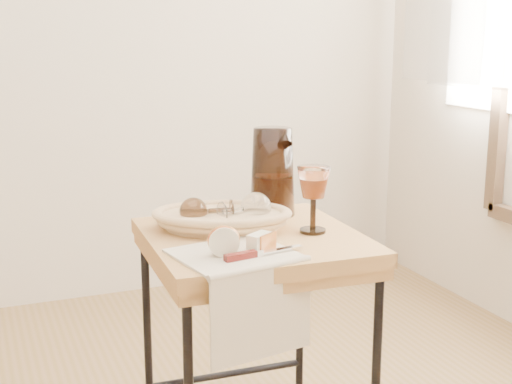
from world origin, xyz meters
name	(u,v)px	position (x,y,z in m)	size (l,w,h in m)	color
wall_back	(35,3)	(0.00, 1.80, 1.35)	(3.60, 0.00, 2.70)	beige
side_table	(253,356)	(0.37, 0.22, 0.35)	(0.55, 0.55, 0.71)	brown
tea_towel	(234,254)	(0.26, 0.07, 0.71)	(0.27, 0.24, 0.01)	silver
bread_basket	(222,220)	(0.31, 0.31, 0.73)	(0.34, 0.23, 0.05)	tan
goblet_lying_a	(210,211)	(0.28, 0.32, 0.76)	(0.13, 0.08, 0.08)	brown
goblet_lying_b	(242,209)	(0.36, 0.29, 0.76)	(0.14, 0.09, 0.09)	white
pitcher	(272,172)	(0.50, 0.40, 0.83)	(0.17, 0.25, 0.30)	black
wine_goblet	(313,199)	(0.53, 0.18, 0.80)	(0.09, 0.09, 0.18)	white
apple_half	(224,240)	(0.23, 0.07, 0.75)	(0.08, 0.04, 0.07)	red
apple_wedge	(260,242)	(0.32, 0.07, 0.73)	(0.06, 0.03, 0.04)	#FBF0CD
table_knife	(261,252)	(0.31, 0.03, 0.72)	(0.21, 0.02, 0.02)	silver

